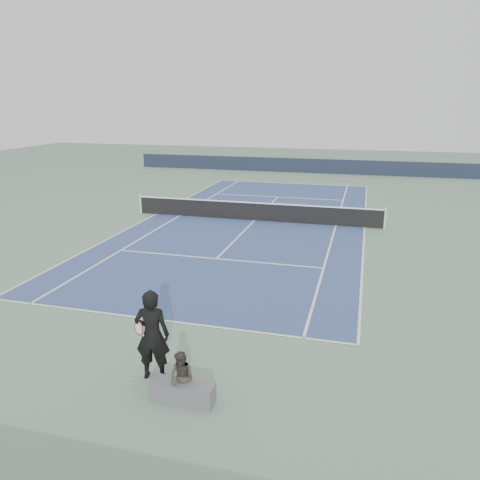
% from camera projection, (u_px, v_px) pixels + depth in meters
% --- Properties ---
extents(ground, '(80.00, 80.00, 0.00)m').
position_uv_depth(ground, '(255.00, 221.00, 24.04)').
color(ground, slate).
extents(court_surface, '(10.97, 23.77, 0.01)m').
position_uv_depth(court_surface, '(255.00, 220.00, 24.04)').
color(court_surface, '#334779').
rests_on(court_surface, ground).
extents(tennis_net, '(12.90, 0.10, 1.07)m').
position_uv_depth(tennis_net, '(255.00, 211.00, 23.90)').
color(tennis_net, silver).
rests_on(tennis_net, ground).
extents(windscreen_far, '(30.00, 0.25, 1.20)m').
position_uv_depth(windscreen_far, '(302.00, 166.00, 40.44)').
color(windscreen_far, black).
rests_on(windscreen_far, ground).
extents(tennis_player, '(0.88, 0.68, 2.07)m').
position_uv_depth(tennis_player, '(152.00, 335.00, 10.03)').
color(tennis_player, black).
rests_on(tennis_player, ground).
extents(tennis_ball, '(0.06, 0.06, 0.06)m').
position_uv_depth(tennis_ball, '(132.00, 384.00, 10.00)').
color(tennis_ball, yellow).
rests_on(tennis_ball, ground).
extents(spectator_bench, '(1.37, 0.76, 1.12)m').
position_uv_depth(spectator_bench, '(182.00, 385.00, 9.38)').
color(spectator_bench, '#5C5D62').
rests_on(spectator_bench, ground).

